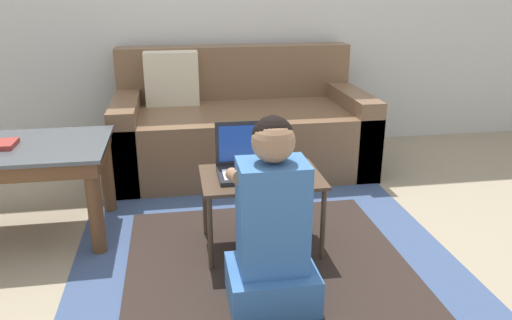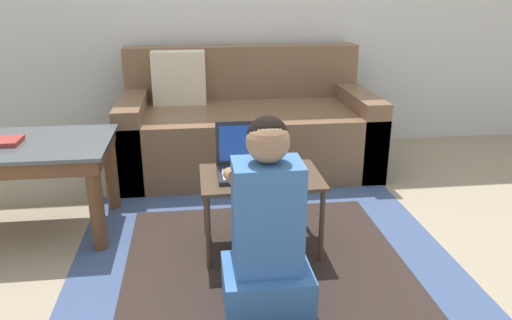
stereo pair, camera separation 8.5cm
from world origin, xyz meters
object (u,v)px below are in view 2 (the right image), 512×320
Objects in this scene: computer_mouse at (280,171)px; laptop_desk at (261,184)px; couch at (246,126)px; coffee_table at (16,158)px; person_seated at (267,229)px; laptop at (243,166)px.

laptop_desk is at bearing -176.90° from computer_mouse.
couch is 16.95× the size of computer_mouse.
laptop_desk is at bearing -15.01° from coffee_table.
person_seated reaches higher than laptop_desk.
coffee_table is 1.66× the size of laptop_desk.
couch is at bearing 86.72° from person_seated.
coffee_table is 3.86× the size of laptop.
couch is 1.16m from laptop.
computer_mouse is at bearing 3.10° from laptop_desk.
couch reaches higher than laptop_desk.
laptop is (-0.08, 0.03, 0.08)m from laptop_desk.
computer_mouse reaches higher than laptop_desk.
person_seated is at bearing -105.62° from computer_mouse.
laptop_desk is at bearing 85.24° from person_seated.
couch is 2.15× the size of person_seated.
person_seated reaches higher than coffee_table.
person_seated is (-0.04, -0.45, 0.00)m from laptop_desk.
laptop_desk is 0.45m from person_seated.
coffee_table is 1.14m from laptop.
laptop is (1.10, -0.29, 0.01)m from coffee_table.
coffee_table reaches higher than laptop_desk.
coffee_table is (-1.23, -0.86, 0.12)m from couch.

